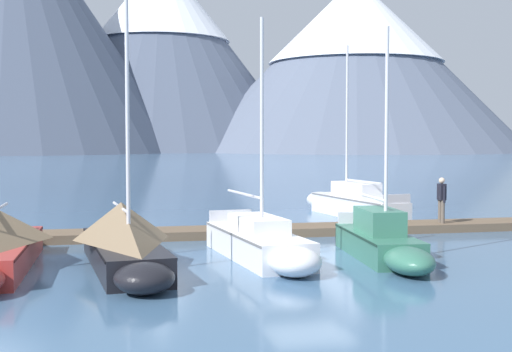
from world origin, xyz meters
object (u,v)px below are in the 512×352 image
object	(u,v)px
sailboat_far_berth	(350,203)
sailboat_second_berth	(124,238)
sailboat_mid_dock_port	(261,243)
person_on_dock	(442,197)
sailboat_mid_dock_starboard	(384,242)

from	to	relation	value
sailboat_far_berth	sailboat_second_berth	bearing A→B (deg)	-136.76
sailboat_mid_dock_port	person_on_dock	distance (m)	9.19
sailboat_mid_dock_port	person_on_dock	bearing A→B (deg)	27.70
sailboat_mid_dock_port	sailboat_mid_dock_starboard	size ratio (longest dim) A/B	1.04
sailboat_second_berth	person_on_dock	xyz separation A→B (m)	(11.93, 4.41, 0.45)
sailboat_far_berth	person_on_dock	bearing A→B (deg)	-77.32
sailboat_mid_dock_port	sailboat_mid_dock_starboard	distance (m)	3.43
sailboat_mid_dock_starboard	sailboat_mid_dock_port	bearing A→B (deg)	165.15
sailboat_second_berth	sailboat_mid_dock_starboard	distance (m)	7.18
sailboat_far_berth	sailboat_mid_dock_port	bearing A→B (deg)	-124.74
sailboat_second_berth	sailboat_mid_dock_starboard	bearing A→B (deg)	-5.81
sailboat_far_berth	person_on_dock	xyz separation A→B (m)	(1.26, -5.61, 0.67)
sailboat_far_berth	person_on_dock	world-z (taller)	sailboat_far_berth
sailboat_second_berth	sailboat_mid_dock_starboard	size ratio (longest dim) A/B	1.18
sailboat_far_berth	sailboat_mid_dock_starboard	bearing A→B (deg)	-108.17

